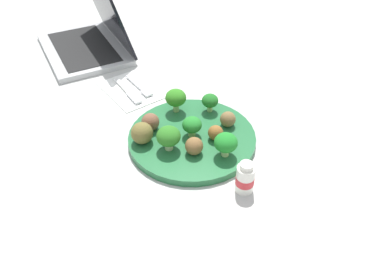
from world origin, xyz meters
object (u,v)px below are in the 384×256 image
(meatball_back_left, at_px, (150,122))
(plate, at_px, (192,138))
(broccoli_floret_mid_right, at_px, (169,137))
(meatball_mid_left, at_px, (216,133))
(broccoli_floret_near_rim, at_px, (210,101))
(knife, at_px, (128,91))
(broccoli_floret_back_left, at_px, (226,143))
(napkin, at_px, (133,89))
(meatball_center, at_px, (194,146))
(fork, at_px, (140,86))
(broccoli_floret_center, at_px, (176,98))
(meatball_front_left, at_px, (228,119))
(broccoli_floret_mid_left, at_px, (189,125))
(meatball_near_rim, at_px, (142,133))
(laptop, at_px, (91,38))
(yogurt_bottle, at_px, (245,178))

(meatball_back_left, bearing_deg, plate, 38.71)
(broccoli_floret_mid_right, xyz_separation_m, meatball_mid_left, (0.04, 0.10, -0.02))
(broccoli_floret_near_rim, relative_size, knife, 0.31)
(broccoli_floret_mid_right, height_order, meatball_back_left, broccoli_floret_mid_right)
(broccoli_floret_back_left, xyz_separation_m, napkin, (-0.35, -0.01, -0.05))
(napkin, bearing_deg, meatball_back_left, -18.84)
(broccoli_floret_near_rim, distance_m, meatball_back_left, 0.15)
(meatball_center, height_order, fork, meatball_center)
(broccoli_floret_center, height_order, meatball_back_left, broccoli_floret_center)
(broccoli_floret_center, height_order, meatball_center, broccoli_floret_center)
(fork, bearing_deg, meatball_mid_left, 1.88)
(broccoli_floret_back_left, relative_size, knife, 0.36)
(meatball_back_left, height_order, meatball_front_left, meatball_back_left)
(broccoli_floret_mid_left, relative_size, meatball_mid_left, 1.38)
(napkin, bearing_deg, meatball_mid_left, 5.16)
(meatball_near_rim, relative_size, laptop, 0.13)
(broccoli_floret_mid_right, bearing_deg, laptop, 170.15)
(broccoli_floret_near_rim, height_order, meatball_near_rim, meatball_near_rim)
(yogurt_bottle, bearing_deg, meatball_near_rim, -159.06)
(meatball_center, relative_size, meatball_back_left, 0.94)
(knife, bearing_deg, meatball_back_left, -14.09)
(meatball_front_left, distance_m, yogurt_bottle, 0.18)
(meatball_center, relative_size, yogurt_bottle, 0.56)
(broccoli_floret_mid_left, distance_m, knife, 0.25)
(plate, xyz_separation_m, napkin, (-0.26, 0.00, -0.01))
(broccoli_floret_near_rim, relative_size, fork, 0.37)
(plate, bearing_deg, meatball_mid_left, 38.32)
(meatball_center, relative_size, meatball_near_rim, 0.79)
(laptop, bearing_deg, knife, -8.55)
(plate, bearing_deg, laptop, 176.93)
(broccoli_floret_mid_left, xyz_separation_m, meatball_back_left, (-0.07, -0.06, -0.01))
(meatball_back_left, height_order, meatball_near_rim, meatball_near_rim)
(broccoli_floret_near_rim, bearing_deg, broccoli_floret_center, -127.91)
(napkin, height_order, laptop, laptop)
(broccoli_floret_mid_left, xyz_separation_m, broccoli_floret_mid_right, (0.01, -0.06, 0.00))
(broccoli_floret_near_rim, relative_size, laptop, 0.13)
(meatball_center, height_order, meatball_front_left, meatball_center)
(meatball_front_left, bearing_deg, broccoli_floret_mid_left, -107.01)
(broccoli_floret_mid_right, xyz_separation_m, napkin, (-0.27, 0.07, -0.05))
(meatball_mid_left, xyz_separation_m, knife, (-0.30, -0.05, -0.03))
(fork, bearing_deg, broccoli_floret_back_left, -1.41)
(napkin, bearing_deg, plate, -1.09)
(broccoli_floret_mid_left, xyz_separation_m, laptop, (-0.53, 0.03, -0.00))
(meatball_near_rim, distance_m, yogurt_bottle, 0.24)
(meatball_near_rim, height_order, meatball_front_left, meatball_near_rim)
(broccoli_floret_back_left, relative_size, broccoli_floret_center, 0.92)
(meatball_back_left, relative_size, napkin, 0.23)
(yogurt_bottle, xyz_separation_m, laptop, (-0.71, 0.04, 0.01))
(plate, relative_size, yogurt_bottle, 4.14)
(broccoli_floret_mid_left, xyz_separation_m, meatball_center, (0.05, -0.03, -0.01))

